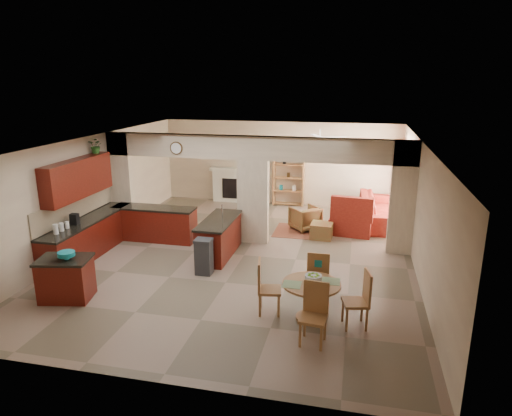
% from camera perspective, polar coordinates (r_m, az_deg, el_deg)
% --- Properties ---
extents(floor, '(10.00, 10.00, 0.00)m').
position_cam_1_polar(floor, '(11.26, -1.51, -5.91)').
color(floor, '#7F6958').
rests_on(floor, ground).
extents(ceiling, '(10.00, 10.00, 0.00)m').
position_cam_1_polar(ceiling, '(10.55, -1.62, 8.35)').
color(ceiling, white).
rests_on(ceiling, wall_back).
extents(wall_back, '(8.00, 0.00, 8.00)m').
position_cam_1_polar(wall_back, '(15.60, 2.95, 5.61)').
color(wall_back, beige).
rests_on(wall_back, floor).
extents(wall_front, '(8.00, 0.00, 8.00)m').
position_cam_1_polar(wall_front, '(6.38, -12.77, -10.40)').
color(wall_front, beige).
rests_on(wall_front, floor).
extents(wall_left, '(0.00, 10.00, 10.00)m').
position_cam_1_polar(wall_left, '(12.40, -19.80, 1.97)').
color(wall_left, beige).
rests_on(wall_left, floor).
extents(wall_right, '(0.00, 10.00, 10.00)m').
position_cam_1_polar(wall_right, '(10.61, 19.89, -0.29)').
color(wall_right, beige).
rests_on(wall_right, floor).
extents(partition_left_pier, '(0.60, 0.25, 2.80)m').
position_cam_1_polar(partition_left_pier, '(13.08, -16.39, 2.96)').
color(partition_left_pier, beige).
rests_on(partition_left_pier, floor).
extents(partition_center_pier, '(0.80, 0.25, 2.20)m').
position_cam_1_polar(partition_center_pier, '(11.84, -0.37, 0.80)').
color(partition_center_pier, beige).
rests_on(partition_center_pier, floor).
extents(partition_right_pier, '(0.60, 0.25, 2.80)m').
position_cam_1_polar(partition_right_pier, '(11.53, 17.85, 1.15)').
color(partition_right_pier, beige).
rests_on(partition_right_pier, floor).
extents(partition_header, '(8.00, 0.25, 0.60)m').
position_cam_1_polar(partition_header, '(11.55, -0.38, 7.52)').
color(partition_header, beige).
rests_on(partition_header, partition_center_pier).
extents(kitchen_counter, '(2.52, 3.29, 1.48)m').
position_cam_1_polar(kitchen_counter, '(12.07, -17.03, -2.77)').
color(kitchen_counter, '#3E0F07').
rests_on(kitchen_counter, floor).
extents(upper_cabinets, '(0.35, 2.40, 0.90)m').
position_cam_1_polar(upper_cabinets, '(11.54, -21.37, 3.48)').
color(upper_cabinets, '#3E0F07').
rests_on(upper_cabinets, wall_left).
extents(peninsula, '(0.70, 1.85, 0.91)m').
position_cam_1_polar(peninsula, '(11.16, -4.66, -3.67)').
color(peninsula, '#3E0F07').
rests_on(peninsula, floor).
extents(wall_clock, '(0.34, 0.03, 0.34)m').
position_cam_1_polar(wall_clock, '(12.03, -9.95, 7.38)').
color(wall_clock, '#52391B').
rests_on(wall_clock, partition_header).
extents(rug, '(1.60, 1.30, 0.01)m').
position_cam_1_polar(rug, '(13.00, 5.90, -2.93)').
color(rug, '#995037').
rests_on(rug, floor).
extents(fireplace, '(1.60, 0.35, 1.20)m').
position_cam_1_polar(fireplace, '(15.94, -2.88, 2.95)').
color(fireplace, beige).
rests_on(fireplace, floor).
extents(shelving_unit, '(1.00, 0.32, 1.80)m').
position_cam_1_polar(shelving_unit, '(15.47, 4.09, 3.61)').
color(shelving_unit, olive).
rests_on(shelving_unit, floor).
extents(window_a, '(0.02, 0.90, 1.90)m').
position_cam_1_polar(window_a, '(12.87, 18.51, 1.66)').
color(window_a, white).
rests_on(window_a, wall_right).
extents(window_b, '(0.02, 0.90, 1.90)m').
position_cam_1_polar(window_b, '(14.51, 17.90, 3.27)').
color(window_b, white).
rests_on(window_b, wall_right).
extents(glazed_door, '(0.02, 0.70, 2.10)m').
position_cam_1_polar(glazed_door, '(13.72, 18.13, 1.90)').
color(glazed_door, white).
rests_on(glazed_door, wall_right).
extents(drape_a_left, '(0.10, 0.28, 2.30)m').
position_cam_1_polar(drape_a_left, '(12.28, 18.58, 1.00)').
color(drape_a_left, '#451D1B').
rests_on(drape_a_left, wall_right).
extents(drape_a_right, '(0.10, 0.28, 2.30)m').
position_cam_1_polar(drape_a_right, '(13.44, 18.11, 2.28)').
color(drape_a_right, '#451D1B').
rests_on(drape_a_right, wall_right).
extents(drape_b_left, '(0.10, 0.28, 2.30)m').
position_cam_1_polar(drape_b_left, '(13.93, 17.94, 2.75)').
color(drape_b_left, '#451D1B').
rests_on(drape_b_left, wall_right).
extents(drape_b_right, '(0.10, 0.28, 2.30)m').
position_cam_1_polar(drape_b_right, '(15.10, 17.57, 3.76)').
color(drape_b_right, '#451D1B').
rests_on(drape_b_right, wall_right).
extents(ceiling_fan, '(1.00, 1.00, 0.10)m').
position_cam_1_polar(ceiling_fan, '(13.28, 7.99, 8.73)').
color(ceiling_fan, white).
rests_on(ceiling_fan, ceiling).
extents(kitchen_island, '(1.10, 0.88, 0.85)m').
position_cam_1_polar(kitchen_island, '(9.73, -22.67, -8.14)').
color(kitchen_island, '#3E0F07').
rests_on(kitchen_island, floor).
extents(teal_bowl, '(0.32, 0.32, 0.15)m').
position_cam_1_polar(teal_bowl, '(9.48, -22.61, -5.51)').
color(teal_bowl, teal).
rests_on(teal_bowl, kitchen_island).
extents(trash_can, '(0.35, 0.30, 0.75)m').
position_cam_1_polar(trash_can, '(10.17, -6.53, -6.22)').
color(trash_can, '#29292B').
rests_on(trash_can, floor).
extents(dining_table, '(1.04, 1.04, 0.71)m').
position_cam_1_polar(dining_table, '(8.31, 6.90, -10.72)').
color(dining_table, olive).
rests_on(dining_table, floor).
extents(fruit_bowl, '(0.30, 0.30, 0.16)m').
position_cam_1_polar(fruit_bowl, '(8.20, 7.18, -8.70)').
color(fruit_bowl, '#6BBA27').
rests_on(fruit_bowl, dining_table).
extents(sofa, '(2.80, 1.16, 0.81)m').
position_cam_1_polar(sofa, '(14.09, 15.11, -0.22)').
color(sofa, maroon).
rests_on(sofa, floor).
extents(chaise, '(1.23, 1.05, 0.45)m').
position_cam_1_polar(chaise, '(13.05, 11.78, -2.10)').
color(chaise, maroon).
rests_on(chaise, floor).
extents(armchair, '(1.03, 1.03, 0.68)m').
position_cam_1_polar(armchair, '(13.10, 6.17, -1.26)').
color(armchair, maroon).
rests_on(armchair, floor).
extents(ottoman, '(0.60, 0.60, 0.41)m').
position_cam_1_polar(ottoman, '(12.50, 8.20, -2.81)').
color(ottoman, maroon).
rests_on(ottoman, floor).
extents(plant, '(0.41, 0.37, 0.39)m').
position_cam_1_polar(plant, '(12.17, -19.38, 7.37)').
color(plant, '#1A4913').
rests_on(plant, upper_cabinets).
extents(chair_north, '(0.42, 0.43, 1.02)m').
position_cam_1_polar(chair_north, '(8.96, 7.79, -8.17)').
color(chair_north, olive).
rests_on(chair_north, floor).
extents(chair_east, '(0.51, 0.51, 1.02)m').
position_cam_1_polar(chair_east, '(8.20, 12.94, -10.82)').
color(chair_east, olive).
rests_on(chair_east, floor).
extents(chair_south, '(0.46, 0.46, 1.02)m').
position_cam_1_polar(chair_south, '(7.65, 7.32, -12.58)').
color(chair_south, olive).
rests_on(chair_south, floor).
extents(chair_west, '(0.49, 0.49, 1.02)m').
position_cam_1_polar(chair_west, '(8.44, 1.13, -9.57)').
color(chair_west, olive).
rests_on(chair_west, floor).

